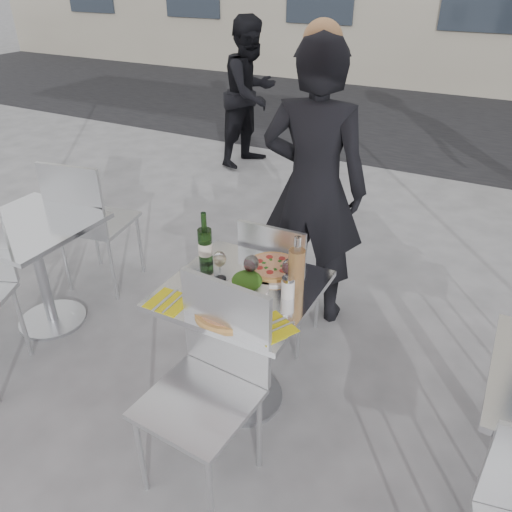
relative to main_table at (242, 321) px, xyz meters
The scene contains 21 objects.
ground 0.54m from the main_table, ahead, with size 80.00×80.00×0.00m, color slate.
street_asphalt 6.52m from the main_table, 90.00° to the left, with size 24.00×5.00×0.00m, color black.
main_table is the anchor object (origin of this frame).
side_table_left 1.50m from the main_table, behind, with size 0.72×0.72×0.75m.
chair_far 0.51m from the main_table, 94.81° to the left, with size 0.42×0.43×0.89m.
chair_near 0.44m from the main_table, 78.59° to the right, with size 0.48×0.49×0.99m.
side_chair_lfar 1.57m from the main_table, 162.76° to the left, with size 0.54×0.55×1.01m.
woman_diner 1.02m from the main_table, 91.16° to the left, with size 0.67×0.44×1.83m, color black.
pedestrian_a 3.90m from the main_table, 117.79° to the left, with size 0.81×0.63×1.67m, color black.
pizza_near 0.29m from the main_table, 76.83° to the right, with size 0.33×0.33×0.02m.
pizza_far 0.32m from the main_table, 73.23° to the left, with size 0.32×0.32×0.03m.
salad_plate 0.25m from the main_table, ahead, with size 0.22×0.22×0.09m.
wine_bottle 0.44m from the main_table, 158.37° to the left, with size 0.07×0.08×0.29m.
carafe 0.42m from the main_table, 23.45° to the left, with size 0.08×0.08×0.29m.
sugar_shaker 0.35m from the main_table, ahead, with size 0.06×0.06×0.11m.
wineglass_white_a 0.35m from the main_table, behind, with size 0.07×0.07×0.16m.
wineglass_white_b 0.33m from the main_table, 65.25° to the left, with size 0.07×0.07×0.16m.
wineglass_red_a 0.32m from the main_table, 63.44° to the left, with size 0.07×0.07×0.16m.
wineglass_red_b 0.39m from the main_table, 28.86° to the left, with size 0.07×0.07×0.16m.
napkin_left 0.42m from the main_table, 132.00° to the right, with size 0.18×0.20×0.01m.
napkin_right 0.41m from the main_table, 38.82° to the right, with size 0.24×0.24×0.01m.
Camera 1 is at (1.01, -1.76, 2.12)m, focal length 35.00 mm.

